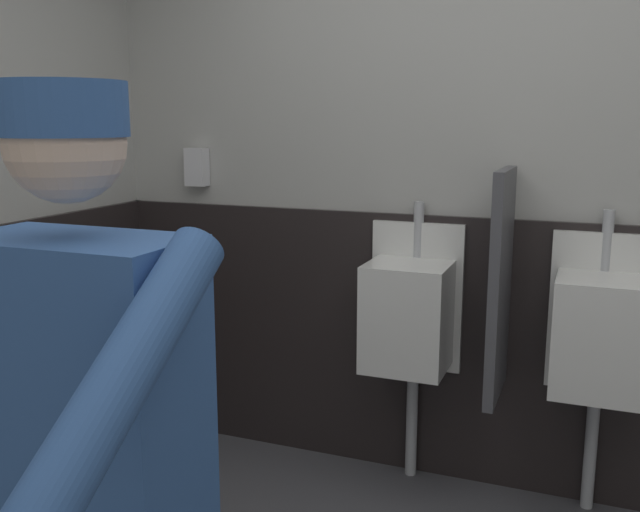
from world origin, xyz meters
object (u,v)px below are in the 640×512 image
(urinal_middle, at_px, (600,333))
(person, at_px, (83,452))
(soap_dispenser, at_px, (197,167))
(urinal_left, at_px, (410,314))

(urinal_middle, xyz_separation_m, person, (-0.92, -1.82, 0.19))
(person, bearing_deg, soap_dispenser, 115.35)
(urinal_middle, bearing_deg, urinal_left, 180.00)
(urinal_middle, distance_m, soap_dispenser, 1.93)
(urinal_left, xyz_separation_m, urinal_middle, (0.75, 0.00, 0.00))
(urinal_left, height_order, person, person)
(urinal_middle, bearing_deg, soap_dispenser, 176.28)
(urinal_left, height_order, urinal_middle, same)
(soap_dispenser, bearing_deg, urinal_left, -6.27)
(urinal_left, relative_size, soap_dispenser, 6.89)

